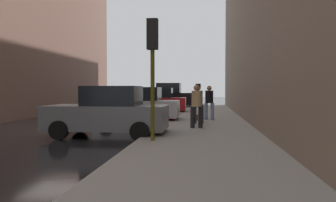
{
  "coord_description": "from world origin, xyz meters",
  "views": [
    {
      "loc": [
        6.06,
        -12.75,
        1.67
      ],
      "look_at": [
        4.04,
        4.91,
        1.05
      ],
      "focal_mm": 35.0,
      "sensor_mm": 36.0,
      "label": 1
    }
  ],
  "objects_px": {
    "pedestrian_with_beanie": "(198,101)",
    "duffel_bag": "(195,117)",
    "fire_hydrant": "(173,113)",
    "pedestrian_in_jeans": "(209,101)",
    "pedestrian_in_tan_coat": "(197,104)",
    "parked_red_hatchback": "(156,101)",
    "traffic_light": "(153,53)",
    "parked_gray_coupe": "(108,113)",
    "parked_black_suv": "(167,97)",
    "parked_silver_sedan": "(138,106)"
  },
  "relations": [
    {
      "from": "pedestrian_in_jeans",
      "to": "parked_gray_coupe",
      "type": "bearing_deg",
      "value": -124.34
    },
    {
      "from": "parked_gray_coupe",
      "to": "pedestrian_in_tan_coat",
      "type": "xyz_separation_m",
      "value": [
        3.07,
        1.74,
        0.26
      ]
    },
    {
      "from": "parked_gray_coupe",
      "to": "fire_hydrant",
      "type": "xyz_separation_m",
      "value": [
        1.8,
        4.82,
        -0.35
      ]
    },
    {
      "from": "traffic_light",
      "to": "pedestrian_in_tan_coat",
      "type": "relative_size",
      "value": 2.11
    },
    {
      "from": "fire_hydrant",
      "to": "pedestrian_in_jeans",
      "type": "height_order",
      "value": "pedestrian_in_jeans"
    },
    {
      "from": "parked_black_suv",
      "to": "traffic_light",
      "type": "height_order",
      "value": "traffic_light"
    },
    {
      "from": "pedestrian_in_tan_coat",
      "to": "fire_hydrant",
      "type": "bearing_deg",
      "value": 112.34
    },
    {
      "from": "pedestrian_in_tan_coat",
      "to": "pedestrian_with_beanie",
      "type": "height_order",
      "value": "pedestrian_with_beanie"
    },
    {
      "from": "parked_black_suv",
      "to": "pedestrian_with_beanie",
      "type": "relative_size",
      "value": 2.61
    },
    {
      "from": "traffic_light",
      "to": "pedestrian_in_jeans",
      "type": "bearing_deg",
      "value": 75.77
    },
    {
      "from": "parked_red_hatchback",
      "to": "parked_silver_sedan",
      "type": "bearing_deg",
      "value": -90.0
    },
    {
      "from": "parked_gray_coupe",
      "to": "parked_black_suv",
      "type": "relative_size",
      "value": 0.91
    },
    {
      "from": "parked_red_hatchback",
      "to": "fire_hydrant",
      "type": "height_order",
      "value": "parked_red_hatchback"
    },
    {
      "from": "parked_black_suv",
      "to": "parked_silver_sedan",
      "type": "bearing_deg",
      "value": -90.0
    },
    {
      "from": "traffic_light",
      "to": "parked_gray_coupe",
      "type": "bearing_deg",
      "value": 138.64
    },
    {
      "from": "pedestrian_with_beanie",
      "to": "duffel_bag",
      "type": "height_order",
      "value": "pedestrian_with_beanie"
    },
    {
      "from": "parked_gray_coupe",
      "to": "pedestrian_with_beanie",
      "type": "bearing_deg",
      "value": 47.69
    },
    {
      "from": "pedestrian_with_beanie",
      "to": "pedestrian_in_jeans",
      "type": "bearing_deg",
      "value": 74.72
    },
    {
      "from": "fire_hydrant",
      "to": "pedestrian_with_beanie",
      "type": "relative_size",
      "value": 0.4
    },
    {
      "from": "pedestrian_in_tan_coat",
      "to": "pedestrian_in_jeans",
      "type": "bearing_deg",
      "value": 81.38
    },
    {
      "from": "fire_hydrant",
      "to": "parked_black_suv",
      "type": "bearing_deg",
      "value": 97.83
    },
    {
      "from": "parked_red_hatchback",
      "to": "traffic_light",
      "type": "relative_size",
      "value": 1.18
    },
    {
      "from": "parked_red_hatchback",
      "to": "pedestrian_in_tan_coat",
      "type": "xyz_separation_m",
      "value": [
        3.07,
        -9.75,
        0.26
      ]
    },
    {
      "from": "parked_black_suv",
      "to": "fire_hydrant",
      "type": "relative_size",
      "value": 6.58
    },
    {
      "from": "parked_silver_sedan",
      "to": "pedestrian_in_tan_coat",
      "type": "relative_size",
      "value": 2.46
    },
    {
      "from": "parked_silver_sedan",
      "to": "parked_black_suv",
      "type": "relative_size",
      "value": 0.91
    },
    {
      "from": "pedestrian_in_tan_coat",
      "to": "parked_gray_coupe",
      "type": "bearing_deg",
      "value": -150.48
    },
    {
      "from": "pedestrian_in_tan_coat",
      "to": "duffel_bag",
      "type": "height_order",
      "value": "pedestrian_in_tan_coat"
    },
    {
      "from": "parked_red_hatchback",
      "to": "traffic_light",
      "type": "bearing_deg",
      "value": -81.96
    },
    {
      "from": "fire_hydrant",
      "to": "pedestrian_in_jeans",
      "type": "xyz_separation_m",
      "value": [
        1.8,
        0.46,
        0.61
      ]
    },
    {
      "from": "parked_silver_sedan",
      "to": "parked_gray_coupe",
      "type": "bearing_deg",
      "value": -90.0
    },
    {
      "from": "parked_silver_sedan",
      "to": "traffic_light",
      "type": "xyz_separation_m",
      "value": [
        1.85,
        -6.86,
        1.91
      ]
    },
    {
      "from": "pedestrian_in_tan_coat",
      "to": "pedestrian_with_beanie",
      "type": "xyz_separation_m",
      "value": [
        0.02,
        1.66,
        0.03
      ]
    },
    {
      "from": "fire_hydrant",
      "to": "duffel_bag",
      "type": "height_order",
      "value": "fire_hydrant"
    },
    {
      "from": "pedestrian_with_beanie",
      "to": "fire_hydrant",
      "type": "bearing_deg",
      "value": 132.21
    },
    {
      "from": "parked_gray_coupe",
      "to": "parked_silver_sedan",
      "type": "height_order",
      "value": "same"
    },
    {
      "from": "traffic_light",
      "to": "pedestrian_with_beanie",
      "type": "xyz_separation_m",
      "value": [
        1.24,
        5.03,
        -1.62
      ]
    },
    {
      "from": "pedestrian_in_jeans",
      "to": "parked_black_suv",
      "type": "bearing_deg",
      "value": 105.9
    },
    {
      "from": "parked_red_hatchback",
      "to": "pedestrian_in_tan_coat",
      "type": "relative_size",
      "value": 2.48
    },
    {
      "from": "fire_hydrant",
      "to": "traffic_light",
      "type": "xyz_separation_m",
      "value": [
        0.05,
        -6.45,
        2.26
      ]
    },
    {
      "from": "parked_gray_coupe",
      "to": "pedestrian_with_beanie",
      "type": "height_order",
      "value": "pedestrian_with_beanie"
    },
    {
      "from": "fire_hydrant",
      "to": "traffic_light",
      "type": "height_order",
      "value": "traffic_light"
    },
    {
      "from": "duffel_bag",
      "to": "pedestrian_in_jeans",
      "type": "bearing_deg",
      "value": 19.94
    },
    {
      "from": "parked_red_hatchback",
      "to": "pedestrian_in_jeans",
      "type": "distance_m",
      "value": 7.19
    },
    {
      "from": "parked_red_hatchback",
      "to": "traffic_light",
      "type": "distance_m",
      "value": 13.39
    },
    {
      "from": "parked_gray_coupe",
      "to": "parked_black_suv",
      "type": "distance_m",
      "value": 17.94
    },
    {
      "from": "parked_gray_coupe",
      "to": "parked_silver_sedan",
      "type": "distance_m",
      "value": 5.23
    },
    {
      "from": "parked_red_hatchback",
      "to": "pedestrian_with_beanie",
      "type": "relative_size",
      "value": 2.39
    },
    {
      "from": "pedestrian_in_jeans",
      "to": "duffel_bag",
      "type": "relative_size",
      "value": 3.89
    },
    {
      "from": "parked_gray_coupe",
      "to": "fire_hydrant",
      "type": "distance_m",
      "value": 5.15
    }
  ]
}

